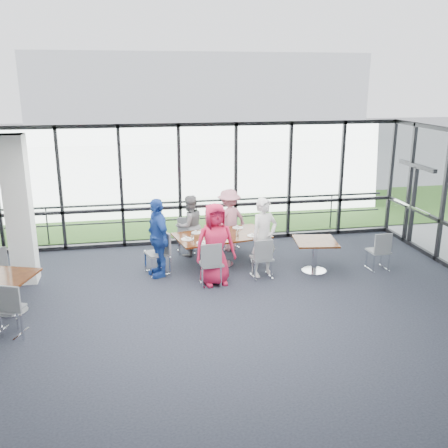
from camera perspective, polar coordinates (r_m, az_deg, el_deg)
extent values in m
cube|color=black|center=(8.99, -1.54, -12.23)|extent=(12.00, 10.00, 0.02)
cube|color=silver|center=(7.97, -1.71, 8.49)|extent=(12.00, 10.00, 0.04)
cube|color=white|center=(13.14, -5.10, 4.47)|extent=(12.00, 0.10, 3.20)
cube|color=black|center=(14.01, 20.77, 1.90)|extent=(0.12, 1.60, 2.10)
cube|color=white|center=(11.38, -22.37, 1.42)|extent=(0.50, 0.50, 3.20)
cube|color=gray|center=(18.35, -6.55, 2.66)|extent=(80.00, 70.00, 0.02)
cube|color=#335D24|center=(16.41, -6.01, 1.15)|extent=(80.00, 5.00, 0.01)
cube|color=white|center=(40.16, -3.30, 14.49)|extent=(24.00, 10.00, 6.00)
cylinder|color=#2D2D33|center=(13.98, -5.23, 0.55)|extent=(12.00, 0.06, 0.06)
cube|color=#38180A|center=(11.72, -0.27, -1.33)|extent=(2.34, 1.59, 0.04)
cylinder|color=silver|center=(11.84, -0.27, -3.06)|extent=(0.12, 0.12, 0.71)
cylinder|color=silver|center=(11.96, -0.27, -4.60)|extent=(0.56, 0.56, 0.03)
cube|color=#38180A|center=(10.19, -23.42, -5.52)|extent=(1.14, 1.14, 0.04)
cylinder|color=silver|center=(10.33, -23.19, -7.45)|extent=(0.12, 0.12, 0.71)
cube|color=#38180A|center=(11.50, 10.41, -1.96)|extent=(1.04, 1.04, 0.04)
cylinder|color=silver|center=(11.62, 10.32, -3.71)|extent=(0.12, 0.12, 0.71)
imported|color=#C51A40|center=(10.60, -1.03, -2.33)|extent=(0.94, 0.67, 1.79)
imported|color=white|center=(11.09, 4.60, -1.54)|extent=(0.77, 0.67, 1.78)
imported|color=slate|center=(12.38, -3.96, -0.21)|extent=(0.87, 0.72, 1.54)
imported|color=pink|center=(12.74, 0.58, 0.46)|extent=(1.17, 0.92, 1.60)
imported|color=#1F45A3|center=(11.15, -7.58, -1.54)|extent=(0.84, 1.16, 1.78)
cylinder|color=white|center=(11.14, -2.45, -2.15)|extent=(0.28, 0.28, 0.01)
cylinder|color=white|center=(11.64, 3.34, -1.34)|extent=(0.27, 0.27, 0.01)
cylinder|color=white|center=(11.86, -3.18, -0.99)|extent=(0.24, 0.24, 0.01)
cylinder|color=white|center=(12.25, 1.60, -0.42)|extent=(0.27, 0.27, 0.01)
cylinder|color=white|center=(11.41, -4.23, -1.74)|extent=(0.28, 0.28, 0.01)
cylinder|color=white|center=(11.35, -1.18, -1.42)|extent=(0.08, 0.08, 0.15)
cylinder|color=white|center=(11.61, 1.53, -1.04)|extent=(0.07, 0.07, 0.14)
cylinder|color=white|center=(11.90, -0.72, -0.58)|extent=(0.07, 0.07, 0.15)
cylinder|color=white|center=(11.34, -3.63, -1.51)|extent=(0.07, 0.07, 0.13)
cube|color=silver|center=(11.25, 0.04, -1.97)|extent=(0.33, 0.25, 0.00)
cube|color=silver|center=(11.76, 4.21, -1.21)|extent=(0.35, 0.28, 0.00)
cube|color=silver|center=(12.15, -0.24, -0.58)|extent=(0.34, 0.32, 0.00)
cube|color=black|center=(11.70, -0.22, -1.15)|extent=(0.10, 0.07, 0.04)
cylinder|color=#A21B1B|center=(11.70, -0.34, -0.80)|extent=(0.06, 0.06, 0.18)
cylinder|color=#1A6F2C|center=(11.82, -0.11, -0.57)|extent=(0.05, 0.05, 0.20)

